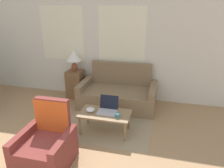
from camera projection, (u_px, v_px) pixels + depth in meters
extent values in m
cube|color=silver|center=(95.00, 45.00, 5.29)|extent=(6.99, 0.05, 2.60)
cube|color=white|center=(62.00, 33.00, 5.37)|extent=(1.10, 0.01, 1.30)
cube|color=white|center=(122.00, 35.00, 5.03)|extent=(1.10, 0.01, 1.30)
cube|color=#9E8966|center=(112.00, 117.00, 4.59)|extent=(1.66, 2.05, 0.01)
cube|color=#846B4C|center=(118.00, 98.00, 5.03)|extent=(1.44, 0.93, 0.40)
cube|color=#846B4C|center=(121.00, 81.00, 5.30)|extent=(1.44, 0.12, 0.94)
cube|color=#846B4C|center=(85.00, 92.00, 5.18)|extent=(0.14, 0.93, 0.55)
cube|color=#846B4C|center=(152.00, 98.00, 4.82)|extent=(0.14, 0.93, 0.55)
cube|color=brown|center=(45.00, 153.00, 3.19)|extent=(0.53, 0.75, 0.41)
cube|color=brown|center=(54.00, 126.00, 3.39)|extent=(0.53, 0.10, 0.94)
cube|color=brown|center=(26.00, 147.00, 3.24)|extent=(0.10, 0.75, 0.53)
cube|color=brown|center=(65.00, 153.00, 3.10)|extent=(0.10, 0.75, 0.53)
cube|color=#D1511E|center=(52.00, 121.00, 3.30)|extent=(0.55, 0.01, 0.68)
cube|color=brown|center=(75.00, 84.00, 5.46)|extent=(0.38, 0.38, 0.69)
ellipsoid|color=brown|center=(74.00, 67.00, 5.30)|extent=(0.15, 0.15, 0.20)
cylinder|color=tan|center=(74.00, 62.00, 5.26)|extent=(0.02, 0.02, 0.06)
cone|color=white|center=(74.00, 56.00, 5.20)|extent=(0.37, 0.37, 0.24)
cube|color=#8E704C|center=(105.00, 114.00, 3.95)|extent=(0.92, 0.51, 0.03)
cylinder|color=#8E704C|center=(80.00, 126.00, 3.93)|extent=(0.04, 0.04, 0.36)
cylinder|color=#8E704C|center=(125.00, 132.00, 3.75)|extent=(0.04, 0.04, 0.36)
cylinder|color=#8E704C|center=(88.00, 115.00, 4.30)|extent=(0.04, 0.04, 0.36)
cylinder|color=#8E704C|center=(129.00, 120.00, 4.12)|extent=(0.04, 0.04, 0.36)
cube|color=#B7B7BC|center=(107.00, 112.00, 3.95)|extent=(0.34, 0.25, 0.02)
cube|color=black|center=(109.00, 102.00, 4.05)|extent=(0.34, 0.08, 0.25)
cylinder|color=teal|center=(117.00, 115.00, 3.79)|extent=(0.07, 0.07, 0.08)
ellipsoid|color=white|center=(90.00, 110.00, 3.99)|extent=(0.16, 0.16, 0.07)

